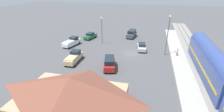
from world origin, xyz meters
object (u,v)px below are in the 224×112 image
(light_pole_lot_center, at_px, (102,27))
(pedestrian_on_platform, at_px, (177,51))
(suv_charcoal, at_px, (132,34))
(suv_red, at_px, (109,63))
(station_building, at_px, (72,100))
(sedan_green, at_px, (90,36))
(pickup_tan, at_px, (74,57))
(sedan_silver, at_px, (142,47))
(light_pole_near_platform, at_px, (168,31))
(pickup_white, at_px, (72,42))

(light_pole_lot_center, bearing_deg, pedestrian_on_platform, 165.99)
(suv_charcoal, height_order, suv_red, same)
(station_building, bearing_deg, suv_red, -92.62)
(suv_charcoal, xyz_separation_m, sedan_green, (11.58, 4.11, -0.27))
(sedan_green, height_order, light_pole_lot_center, light_pole_lot_center)
(pedestrian_on_platform, distance_m, pickup_tan, 22.24)
(sedan_silver, bearing_deg, station_building, 76.66)
(pedestrian_on_platform, bearing_deg, pickup_tan, 20.32)
(suv_red, bearing_deg, light_pole_near_platform, -139.09)
(pedestrian_on_platform, relative_size, light_pole_near_platform, 0.19)
(suv_red, distance_m, pickup_white, 15.89)
(pickup_tan, bearing_deg, station_building, 115.84)
(pickup_tan, relative_size, suv_charcoal, 1.06)
(suv_red, bearing_deg, station_building, 87.38)
(station_building, bearing_deg, pickup_white, -62.95)
(station_building, bearing_deg, sedan_green, -72.57)
(suv_charcoal, distance_m, light_pole_near_platform, 15.19)
(station_building, distance_m, light_pole_lot_center, 27.62)
(sedan_green, height_order, sedan_silver, same)
(station_building, xyz_separation_m, sedan_green, (9.48, -30.18, -2.26))
(station_building, distance_m, pickup_tan, 16.55)
(suv_charcoal, distance_m, sedan_silver, 10.38)
(suv_charcoal, distance_m, light_pole_lot_center, 10.55)
(suv_red, height_order, light_pole_near_platform, light_pole_near_platform)
(suv_red, xyz_separation_m, light_pole_near_platform, (-10.57, -9.16, 4.31))
(suv_red, relative_size, sedan_silver, 1.11)
(station_building, bearing_deg, sedan_silver, -103.34)
(pedestrian_on_platform, bearing_deg, light_pole_lot_center, -14.01)
(pickup_tan, relative_size, sedan_green, 1.13)
(suv_charcoal, bearing_deg, sedan_silver, 111.11)
(suv_red, bearing_deg, pedestrian_on_platform, -146.22)
(suv_charcoal, height_order, light_pole_near_platform, light_pole_near_platform)
(station_building, distance_m, pedestrian_on_platform, 26.40)
(suv_charcoal, bearing_deg, pickup_white, 37.65)
(station_building, xyz_separation_m, suv_charcoal, (-2.10, -34.29, -1.99))
(station_building, relative_size, pickup_tan, 2.23)
(pickup_tan, xyz_separation_m, light_pole_near_platform, (-18.36, -8.14, 4.43))
(sedan_green, bearing_deg, sedan_silver, 159.99)
(station_building, height_order, pickup_white, station_building)
(light_pole_near_platform, bearing_deg, pickup_white, -1.30)
(light_pole_lot_center, bearing_deg, sedan_green, -33.72)
(light_pole_near_platform, bearing_deg, suv_charcoal, -51.34)
(station_building, relative_size, light_pole_near_platform, 1.38)
(suv_red, bearing_deg, light_pole_lot_center, -67.48)
(suv_charcoal, height_order, sedan_silver, suv_charcoal)
(pickup_white, relative_size, light_pole_near_platform, 0.65)
(suv_charcoal, xyz_separation_m, light_pole_lot_center, (7.02, 7.15, 3.29))
(pedestrian_on_platform, distance_m, light_pole_near_platform, 4.88)
(pickup_tan, distance_m, suv_charcoal, 21.60)
(light_pole_near_platform, bearing_deg, suv_red, 40.91)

